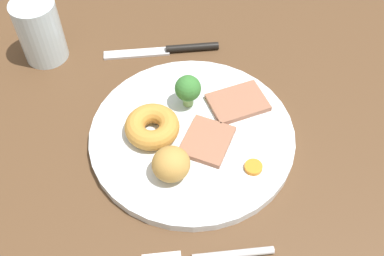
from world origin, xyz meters
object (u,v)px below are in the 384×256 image
at_px(meat_slice_main, 207,141).
at_px(roast_potato_left, 171,164).
at_px(dinner_plate, 192,136).
at_px(water_glass, 40,31).
at_px(meat_slice_under, 238,102).
at_px(broccoli_floret, 188,89).
at_px(yorkshire_pudding, 152,127).
at_px(knife, 172,50).
at_px(carrot_coin_front, 253,167).

bearing_deg(meat_slice_main, roast_potato_left, 124.51).
bearing_deg(dinner_plate, meat_slice_main, -142.06).
bearing_deg(meat_slice_main, water_glass, 41.99).
bearing_deg(dinner_plate, meat_slice_under, -63.86).
distance_m(broccoli_floret, water_glass, 0.25).
relative_size(yorkshire_pudding, roast_potato_left, 1.53).
height_order(yorkshire_pudding, broccoli_floret, broccoli_floret).
distance_m(dinner_plate, knife, 0.18).
relative_size(dinner_plate, roast_potato_left, 5.79).
height_order(meat_slice_under, broccoli_floret, broccoli_floret).
xyz_separation_m(yorkshire_pudding, knife, (0.17, -0.06, -0.02)).
bearing_deg(water_glass, roast_potato_left, -150.32).
bearing_deg(meat_slice_under, meat_slice_main, 134.68).
xyz_separation_m(yorkshire_pudding, roast_potato_left, (-0.07, -0.01, 0.01)).
distance_m(roast_potato_left, broccoli_floret, 0.12).
bearing_deg(roast_potato_left, meat_slice_main, -55.49).
height_order(meat_slice_under, yorkshire_pudding, yorkshire_pudding).
height_order(dinner_plate, broccoli_floret, broccoli_floret).
bearing_deg(meat_slice_main, broccoli_floret, 8.63).
height_order(meat_slice_main, knife, meat_slice_main).
xyz_separation_m(meat_slice_under, roast_potato_left, (-0.10, 0.11, 0.02)).
distance_m(dinner_plate, carrot_coin_front, 0.10).
distance_m(dinner_plate, water_glass, 0.29).
height_order(carrot_coin_front, broccoli_floret, broccoli_floret).
height_order(broccoli_floret, knife, broccoli_floret).
bearing_deg(dinner_plate, knife, -1.32).
height_order(broccoli_floret, water_glass, water_glass).
relative_size(meat_slice_under, water_glass, 0.79).
xyz_separation_m(dinner_plate, broccoli_floret, (0.05, -0.01, 0.04)).
bearing_deg(broccoli_floret, water_glass, 51.16).
xyz_separation_m(meat_slice_main, water_glass, (0.23, 0.21, 0.03)).
distance_m(knife, water_glass, 0.20).
bearing_deg(water_glass, carrot_coin_front, -137.81).
xyz_separation_m(meat_slice_main, broccoli_floret, (0.07, 0.01, 0.03)).
bearing_deg(meat_slice_under, broccoli_floret, 77.28).
relative_size(meat_slice_main, meat_slice_under, 0.86).
xyz_separation_m(carrot_coin_front, water_glass, (0.28, 0.26, 0.03)).
bearing_deg(yorkshire_pudding, meat_slice_main, -114.44).
height_order(roast_potato_left, broccoli_floret, broccoli_floret).
height_order(dinner_plate, roast_potato_left, roast_potato_left).
bearing_deg(water_glass, meat_slice_main, -138.01).
distance_m(yorkshire_pudding, water_glass, 0.25).
height_order(dinner_plate, water_glass, water_glass).
height_order(carrot_coin_front, knife, carrot_coin_front).
bearing_deg(yorkshire_pudding, dinner_plate, -101.18).
bearing_deg(carrot_coin_front, meat_slice_main, 43.05).
relative_size(broccoli_floret, water_glass, 0.51).
xyz_separation_m(carrot_coin_front, knife, (0.25, 0.06, -0.01)).
bearing_deg(water_glass, dinner_plate, -137.63).
bearing_deg(meat_slice_main, yorkshire_pudding, 65.56).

